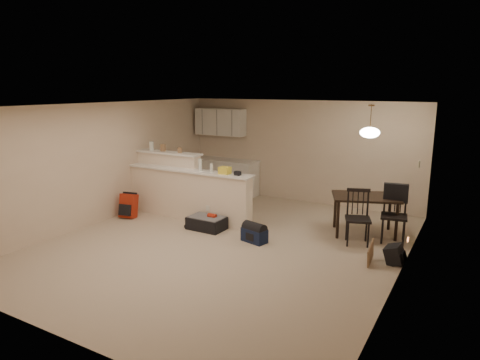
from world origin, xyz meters
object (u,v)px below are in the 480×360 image
Objects in this scene: suitcase at (207,223)px; dining_chair_near at (358,218)px; dining_table at (365,200)px; dining_chair_far at (394,215)px; red_backpack at (129,206)px; navy_duffel at (254,235)px; pendant_lamp at (370,132)px; black_daypack at (395,254)px.

dining_chair_near is at bearing 14.05° from suitcase.
dining_chair_far reaches higher than dining_table.
suitcase is at bearing -177.20° from dining_table.
dining_table is 0.64m from dining_chair_near.
dining_table is at bearing 152.88° from dining_chair_far.
navy_duffel is (3.11, 0.02, -0.13)m from red_backpack.
dining_chair_near is at bearing -87.35° from pendant_lamp.
dining_chair_far reaches higher than black_daypack.
pendant_lamp is 0.59× the size of dining_chair_far.
pendant_lamp is 1.86× the size of black_daypack.
dining_chair_far is at bearing 18.53° from dining_chair_near.
red_backpack reaches higher than black_daypack.
dining_table is 1.38× the size of dining_chair_far.
suitcase is 2.20× the size of black_daypack.
dining_chair_near reaches higher than black_daypack.
pendant_lamp reaches higher than black_daypack.
dining_chair_near is (0.03, -0.61, -0.17)m from dining_table.
suitcase is (-2.82, -1.29, -0.55)m from dining_table.
dining_table is at bearing 37.54° from black_daypack.
dining_chair_near reaches higher than suitcase.
pendant_lamp reaches higher than red_backpack.
dining_chair_far is (0.58, -0.18, -0.15)m from dining_table.
red_backpack reaches higher than suitcase.
pendant_lamp is 2.33m from black_daypack.
dining_table reaches higher than navy_duffel.
black_daypack is (0.79, -1.18, -1.84)m from pendant_lamp.
navy_duffel is at bearing -160.28° from dining_table.
suitcase is (-2.85, -0.67, -0.38)m from dining_chair_near.
pendant_lamp is 3.62m from suitcase.
red_backpack reaches higher than navy_duffel.
navy_duffel is (1.17, -0.17, 0.00)m from suitcase.
dining_table reaches higher than suitcase.
black_daypack reaches higher than navy_duffel.
dining_table is 3.08× the size of navy_duffel.
dining_chair_near reaches higher than navy_duffel.
pendant_lamp is at bearing 25.29° from suitcase.
dining_chair_far is (0.55, 0.43, 0.02)m from dining_chair_near.
suitcase is 1.19m from navy_duffel.
dining_chair_far is at bearing 43.93° from navy_duffel.
pendant_lamp is 0.62× the size of dining_chair_near.
dining_table is 2.33× the size of pendant_lamp.
pendant_lamp is at bearing 72.94° from dining_chair_near.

